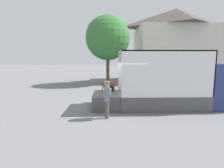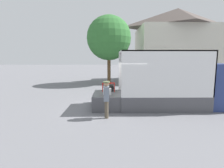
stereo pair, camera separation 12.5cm
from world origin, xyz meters
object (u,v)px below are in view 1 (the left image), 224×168
worker_person (107,96)px  box_truck (189,89)px  street_tree (108,38)px  microwave (107,91)px  portable_generator (109,88)px

worker_person → box_truck: bearing=22.6°
worker_person → street_tree: (0.06, 11.38, 3.89)m
microwave → worker_person: (-0.01, -1.54, 0.09)m
microwave → worker_person: 1.55m
portable_generator → worker_person: size_ratio=0.43×
microwave → street_tree: (0.06, 9.84, 3.98)m
microwave → worker_person: size_ratio=0.26×
portable_generator → worker_person: (-0.10, -2.55, 0.06)m
box_truck → worker_person: bearing=-157.4°
portable_generator → street_tree: 9.68m
box_truck → microwave: box_truck is taller
box_truck → portable_generator: 4.59m
microwave → portable_generator: bearing=84.6°
portable_generator → box_truck: bearing=-7.6°
microwave → street_tree: bearing=89.7°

